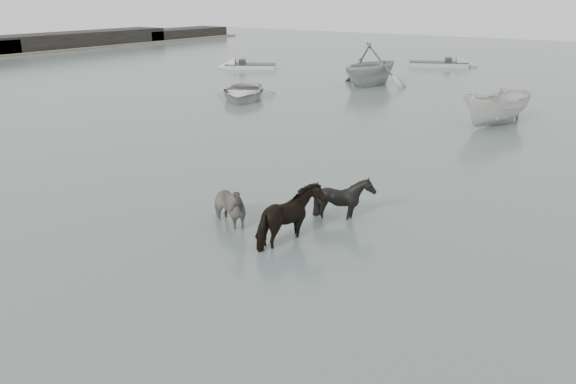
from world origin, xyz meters
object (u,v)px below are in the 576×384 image
object	(u,v)px
rowboat_lead	(243,90)
pony_pinto	(226,200)
pony_black	(344,193)
pony_dark	(292,212)

from	to	relation	value
rowboat_lead	pony_pinto	bearing A→B (deg)	-83.40
pony_black	rowboat_lead	distance (m)	18.69
pony_pinto	pony_dark	bearing A→B (deg)	-69.37
pony_pinto	pony_black	xyz separation A→B (m)	(2.28, 2.18, 0.00)
rowboat_lead	pony_dark	bearing A→B (deg)	-78.66
pony_dark	rowboat_lead	xyz separation A→B (m)	(-13.47, 14.78, -0.30)
pony_pinto	rowboat_lead	size ratio (longest dim) A/B	0.34
pony_pinto	pony_dark	distance (m)	2.03
pony_black	pony_dark	bearing A→B (deg)	-168.76
pony_dark	rowboat_lead	world-z (taller)	pony_dark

